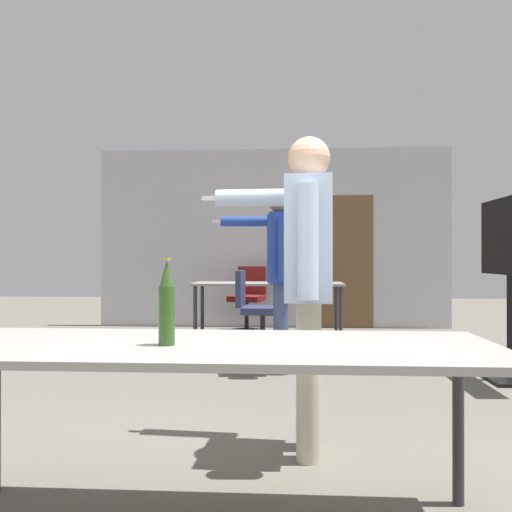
# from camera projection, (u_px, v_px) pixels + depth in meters

# --- Properties ---
(back_wall) EXTENTS (5.47, 0.12, 2.79)m
(back_wall) POSITION_uv_depth(u_px,v_px,m) (275.00, 239.00, 7.82)
(back_wall) COLOR #BCBCC1
(back_wall) RESTS_ON ground_plane
(conference_table_near) EXTENTS (2.23, 0.75, 0.75)m
(conference_table_near) POSITION_uv_depth(u_px,v_px,m) (210.00, 359.00, 1.94)
(conference_table_near) COLOR gray
(conference_table_near) RESTS_ON ground_plane
(conference_table_far) EXTENTS (1.98, 0.67, 0.75)m
(conference_table_far) POSITION_uv_depth(u_px,v_px,m) (268.00, 288.00, 6.65)
(conference_table_far) COLOR gray
(conference_table_far) RESTS_ON ground_plane
(tv_screen) EXTENTS (0.44, 1.20, 1.63)m
(tv_screen) POSITION_uv_depth(u_px,v_px,m) (511.00, 263.00, 4.42)
(tv_screen) COLOR black
(tv_screen) RESTS_ON ground_plane
(person_left_plaid) EXTENTS (0.83, 0.60, 1.74)m
(person_left_plaid) POSITION_uv_depth(u_px,v_px,m) (279.00, 261.00, 4.74)
(person_left_plaid) COLOR #3D4C75
(person_left_plaid) RESTS_ON ground_plane
(person_center_tall) EXTENTS (0.79, 0.69, 1.75)m
(person_center_tall) POSITION_uv_depth(u_px,v_px,m) (306.00, 262.00, 2.76)
(person_center_tall) COLOR beige
(person_center_tall) RESTS_ON ground_plane
(office_chair_far_right) EXTENTS (0.56, 0.52, 0.93)m
(office_chair_far_right) POSITION_uv_depth(u_px,v_px,m) (256.00, 313.00, 5.82)
(office_chair_far_right) COLOR black
(office_chair_far_right) RESTS_ON ground_plane
(office_chair_mid_tucked) EXTENTS (0.56, 0.61, 0.95)m
(office_chair_mid_tucked) POSITION_uv_depth(u_px,v_px,m) (248.00, 301.00, 7.33)
(office_chair_mid_tucked) COLOR black
(office_chair_mid_tucked) RESTS_ON ground_plane
(beer_bottle) EXTENTS (0.06, 0.06, 0.33)m
(beer_bottle) POSITION_uv_depth(u_px,v_px,m) (167.00, 304.00, 1.91)
(beer_bottle) COLOR #2D511E
(beer_bottle) RESTS_ON conference_table_near
(drink_cup) EXTENTS (0.08, 0.08, 0.10)m
(drink_cup) POSITION_uv_depth(u_px,v_px,m) (301.00, 279.00, 6.48)
(drink_cup) COLOR #2866A3
(drink_cup) RESTS_ON conference_table_far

